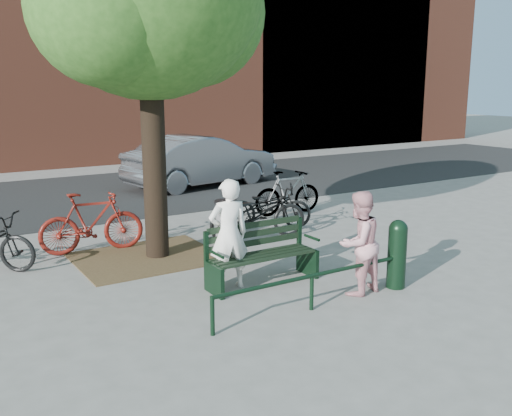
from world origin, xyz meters
TOP-DOWN VIEW (x-y plane):
  - ground at (0.00, 0.00)m, footprint 90.00×90.00m
  - dirt_pit at (-1.00, 2.20)m, footprint 2.40×2.00m
  - road at (0.00, 8.50)m, footprint 40.00×7.00m
  - park_bench at (-0.00, 0.08)m, footprint 1.74×0.54m
  - guard_railing at (0.00, -1.20)m, footprint 3.06×0.06m
  - person_left at (-0.51, 0.15)m, footprint 0.66×0.49m
  - person_right at (0.95, -1.05)m, footprint 0.81×0.67m
  - bollard at (1.60, -1.17)m, footprint 0.28×0.28m
  - litter_bin at (0.48, 2.00)m, footprint 0.44×0.44m
  - bicycle_b at (-1.70, 3.04)m, footprint 1.89×0.78m
  - bicycle_c at (1.30, 2.20)m, footprint 2.06×1.05m
  - bicycle_d at (3.06, 3.70)m, footprint 1.75×0.60m
  - bicycle_e at (1.98, 2.85)m, footprint 1.83×1.43m
  - parked_car at (3.08, 8.14)m, footprint 4.81×2.33m

SIDE VIEW (x-z plane):
  - ground at x=0.00m, z-range 0.00..0.00m
  - road at x=0.00m, z-range 0.00..0.01m
  - dirt_pit at x=-1.00m, z-range 0.00..0.02m
  - guard_railing at x=0.00m, z-range 0.15..0.66m
  - litter_bin at x=0.48m, z-range 0.01..0.90m
  - bicycle_e at x=1.98m, z-range 0.00..0.93m
  - park_bench at x=0.00m, z-range -0.01..0.97m
  - bicycle_d at x=3.06m, z-range 0.00..1.03m
  - bicycle_c at x=1.30m, z-range 0.00..1.03m
  - bicycle_b at x=-1.70m, z-range 0.00..1.10m
  - bollard at x=1.60m, z-range 0.04..1.07m
  - person_right at x=0.95m, z-range 0.00..1.51m
  - parked_car at x=3.08m, z-range 0.00..1.52m
  - person_left at x=-0.51m, z-range 0.00..1.64m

